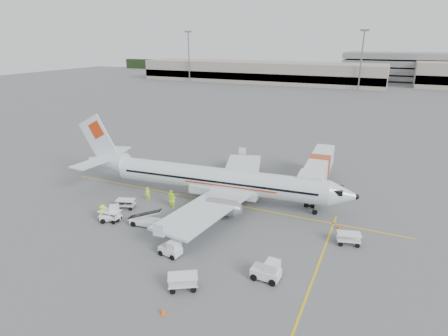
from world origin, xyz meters
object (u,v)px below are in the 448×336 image
(belt_loader, at_px, (146,215))
(tug_fore, at_px, (266,269))
(aircraft, at_px, (218,164))
(jet_bridge, at_px, (319,173))
(tug_mid, at_px, (170,247))
(tug_aft, at_px, (110,213))

(belt_loader, relative_size, tug_fore, 1.94)
(tug_fore, bearing_deg, aircraft, 131.48)
(jet_bridge, xyz_separation_m, tug_fore, (-0.06, -21.77, -1.35))
(tug_fore, bearing_deg, belt_loader, 167.97)
(belt_loader, xyz_separation_m, tug_fore, (14.70, -3.83, -0.33))
(jet_bridge, xyz_separation_m, belt_loader, (-14.75, -17.94, -1.03))
(tug_fore, xyz_separation_m, tug_mid, (-9.23, -0.14, -0.12))
(belt_loader, bearing_deg, jet_bridge, 42.69)
(aircraft, xyz_separation_m, tug_aft, (-8.64, -9.75, -3.93))
(tug_aft, bearing_deg, aircraft, 12.40)
(tug_mid, bearing_deg, jet_bridge, 75.08)
(belt_loader, bearing_deg, tug_fore, -22.48)
(belt_loader, height_order, tug_mid, belt_loader)
(tug_mid, xyz_separation_m, tug_aft, (-9.80, 3.26, 0.06))
(tug_aft, bearing_deg, tug_mid, -54.47)
(tug_aft, bearing_deg, tug_fore, -45.37)
(tug_fore, bearing_deg, tug_aft, 173.27)
(jet_bridge, height_order, tug_aft, jet_bridge)
(jet_bridge, bearing_deg, tug_fore, -93.06)
(aircraft, bearing_deg, tug_aft, -136.49)
(jet_bridge, bearing_deg, tug_aft, -138.58)
(tug_mid, bearing_deg, tug_fore, 8.93)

